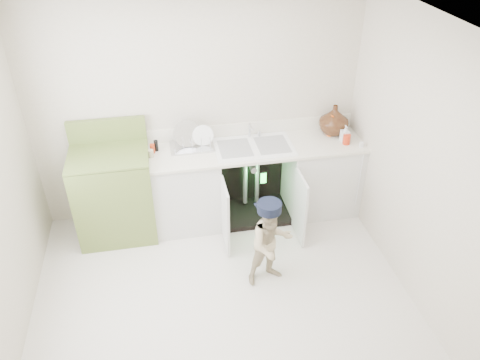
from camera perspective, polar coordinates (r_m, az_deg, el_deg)
ground at (r=4.58m, az=-2.14°, el=-13.95°), size 3.50×3.50×0.00m
room_shell at (r=3.76m, az=-2.53°, el=-0.97°), size 6.00×5.50×1.26m
counter_run at (r=5.27m, az=1.94°, el=0.13°), size 2.44×1.02×1.24m
avocado_stove at (r=5.15m, az=-15.04°, el=-1.51°), size 0.80×0.65×1.25m
repair_worker at (r=4.43m, az=3.80°, el=-7.59°), size 0.50×0.94×0.92m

